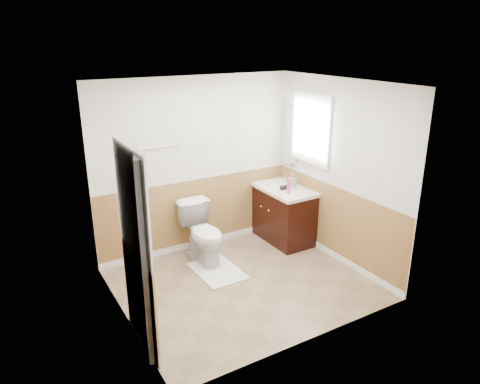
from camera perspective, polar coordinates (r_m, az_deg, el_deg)
floor at (r=5.85m, az=0.41°, el=-11.58°), size 3.00×3.00×0.00m
ceiling at (r=5.04m, az=0.48°, el=13.61°), size 3.00×3.00×0.00m
wall_back at (r=6.41m, az=-5.57°, el=3.37°), size 3.00×0.00×3.00m
wall_front at (r=4.33m, az=9.39°, el=-4.82°), size 3.00×0.00×3.00m
wall_left at (r=4.76m, az=-15.22°, el=-2.97°), size 0.00×3.00×3.00m
wall_right at (r=6.18m, az=12.45°, el=2.40°), size 0.00×3.00×3.00m
wainscot_back at (r=6.64m, az=-5.32°, el=-2.89°), size 3.00×0.00×3.00m
wainscot_front at (r=4.69m, az=8.79°, el=-13.16°), size 3.00×0.00×3.00m
wainscot_left at (r=5.09m, az=-14.34°, el=-10.78°), size 0.00×2.60×2.60m
wainscot_right at (r=6.43m, az=11.89°, el=-4.02°), size 0.00×2.60×2.60m
toilet at (r=6.25m, az=-4.66°, el=-5.24°), size 0.47×0.82×0.82m
bath_mat at (r=6.12m, az=-2.93°, el=-9.98°), size 0.56×0.81×0.02m
vanity_cabinet at (r=6.94m, az=5.23°, el=-2.79°), size 0.55×1.10×0.80m
vanity_knob_left at (r=6.64m, az=3.66°, el=-2.38°), size 0.03×0.03×0.03m
vanity_knob_right at (r=6.80m, az=2.72°, el=-1.84°), size 0.03×0.03×0.03m
countertop at (r=6.78m, az=5.27°, el=0.52°), size 0.60×1.15×0.05m
sink_basin at (r=6.89m, az=4.62°, el=1.15°), size 0.36×0.36×0.02m
faucet at (r=6.98m, az=5.84°, el=1.85°), size 0.02×0.02×0.14m
lotion_bottle at (r=6.46m, az=6.20°, el=0.79°), size 0.05×0.05×0.22m
soap_dispenser at (r=6.75m, az=6.67°, el=1.51°), size 0.09×0.10×0.21m
hair_dryer_body at (r=6.63m, az=5.72°, el=0.61°), size 0.14×0.07×0.07m
hair_dryer_handle at (r=6.63m, az=5.49°, el=0.33°), size 0.03×0.03×0.07m
mirror_panel at (r=6.91m, az=6.28°, el=7.08°), size 0.02×0.35×0.90m
window_frame at (r=6.47m, az=9.03°, el=7.93°), size 0.04×0.80×1.00m
window_glass at (r=6.48m, az=9.14°, el=7.94°), size 0.01×0.70×0.90m
door at (r=4.49m, az=-12.12°, el=-7.36°), size 0.29×0.78×2.04m
door_frame at (r=4.46m, az=-13.05°, el=-7.45°), size 0.02×0.92×2.10m
door_knob at (r=4.82m, az=-12.68°, el=-6.40°), size 0.06×0.06×0.06m
towel_bar at (r=6.07m, az=-10.18°, el=5.66°), size 0.62×0.02×0.02m
tp_holder_bar at (r=6.48m, az=-5.94°, el=-1.59°), size 0.14×0.02×0.02m
tp_roll at (r=6.48m, az=-5.94°, el=-1.59°), size 0.10×0.11×0.11m
tp_sheet at (r=6.52m, az=-5.91°, el=-2.49°), size 0.10×0.01×0.16m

